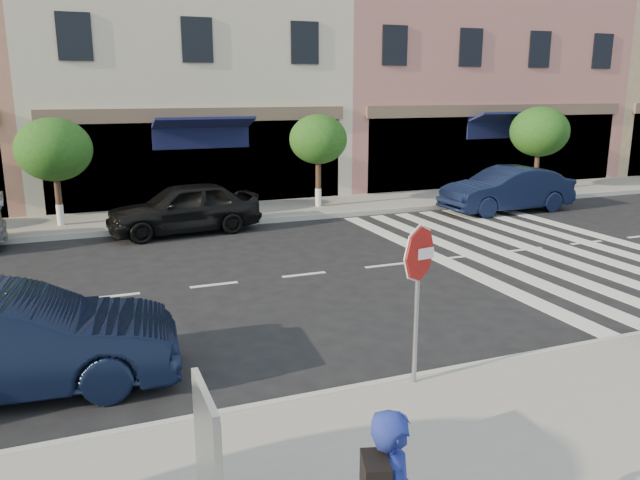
{
  "coord_description": "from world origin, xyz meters",
  "views": [
    {
      "loc": [
        -4.5,
        -8.35,
        3.99
      ],
      "look_at": [
        -0.6,
        1.53,
        1.4
      ],
      "focal_mm": 35.0,
      "sensor_mm": 36.0,
      "label": 1
    }
  ],
  "objects": [
    {
      "name": "building_east_mid",
      "position": [
        11.5,
        17.0,
        6.5
      ],
      "size": [
        13.0,
        9.0,
        13.0
      ],
      "primitive_type": "cube",
      "color": "#B46E6B",
      "rests_on": "ground"
    },
    {
      "name": "ground",
      "position": [
        0.0,
        0.0,
        0.0
      ],
      "size": [
        120.0,
        120.0,
        0.0
      ],
      "primitive_type": "plane",
      "color": "black",
      "rests_on": "ground"
    },
    {
      "name": "street_tree_wb",
      "position": [
        -5.0,
        10.8,
        2.31
      ],
      "size": [
        2.1,
        2.1,
        3.06
      ],
      "color": "#473323",
      "rests_on": "sidewalk_far"
    },
    {
      "name": "car_near_mid",
      "position": [
        -5.54,
        0.3,
        0.73
      ],
      "size": [
        4.54,
        1.95,
        1.45
      ],
      "primitive_type": "imported",
      "rotation": [
        0.0,
        0.0,
        1.48
      ],
      "color": "black",
      "rests_on": "ground"
    },
    {
      "name": "car_far_right",
      "position": [
        8.76,
        8.37,
        0.74
      ],
      "size": [
        4.51,
        1.64,
        1.48
      ],
      "primitive_type": "imported",
      "rotation": [
        0.0,
        0.0,
        -1.55
      ],
      "color": "black",
      "rests_on": "ground"
    },
    {
      "name": "stop_sign",
      "position": [
        -0.5,
        -1.67,
        1.75
      ],
      "size": [
        0.76,
        0.15,
        2.17
      ],
      "rotation": [
        0.0,
        0.0,
        0.15
      ],
      "color": "gray",
      "rests_on": "sidewalk_near"
    },
    {
      "name": "poster_board",
      "position": [
        -3.65,
        -3.61,
        0.83
      ],
      "size": [
        0.33,
        0.92,
        1.41
      ],
      "rotation": [
        0.0,
        0.0,
        -0.0
      ],
      "color": "beige",
      "rests_on": "sidewalk_near"
    },
    {
      "name": "street_tree_c",
      "position": [
        3.0,
        10.8,
        2.36
      ],
      "size": [
        1.9,
        1.9,
        3.04
      ],
      "color": "#473323",
      "rests_on": "sidewalk_far"
    },
    {
      "name": "car_far_mid",
      "position": [
        -1.73,
        9.1,
        0.72
      ],
      "size": [
        4.4,
        2.15,
        1.44
      ],
      "primitive_type": "imported",
      "rotation": [
        0.0,
        0.0,
        -1.46
      ],
      "color": "black",
      "rests_on": "ground"
    },
    {
      "name": "building_centre",
      "position": [
        -0.5,
        17.0,
        5.5
      ],
      "size": [
        11.0,
        9.0,
        11.0
      ],
      "primitive_type": "cube",
      "color": "beige",
      "rests_on": "ground"
    },
    {
      "name": "sidewalk_near",
      "position": [
        0.0,
        -3.75,
        0.07
      ],
      "size": [
        60.0,
        4.5,
        0.15
      ],
      "primitive_type": "cube",
      "color": "gray",
      "rests_on": "ground"
    },
    {
      "name": "sidewalk_far",
      "position": [
        0.0,
        11.0,
        0.07
      ],
      "size": [
        60.0,
        3.0,
        0.15
      ],
      "primitive_type": "cube",
      "color": "gray",
      "rests_on": "ground"
    },
    {
      "name": "street_tree_ea",
      "position": [
        12.0,
        10.8,
        2.39
      ],
      "size": [
        2.2,
        2.2,
        3.19
      ],
      "color": "#473323",
      "rests_on": "sidewalk_far"
    }
  ]
}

